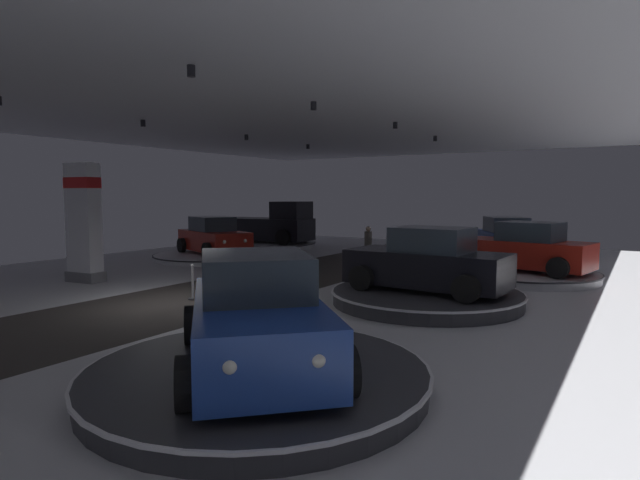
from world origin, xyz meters
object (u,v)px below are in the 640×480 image
brand_sign_pylon (84,221)px  display_car_deep_right (506,238)px  display_platform_deep_right (506,258)px  display_platform_mid_right (426,297)px  display_platform_far_left (214,256)px  display_car_far_right (526,249)px  display_car_mid_right (428,262)px  display_car_near_right (256,316)px  display_platform_far_right (525,275)px  display_platform_deep_left (266,244)px  pickup_truck_deep_left (270,226)px  visitor_walking_near (368,242)px  display_platform_near_right (257,376)px  display_car_far_left (214,237)px

brand_sign_pylon → display_car_deep_right: brand_sign_pylon is taller
display_platform_deep_right → display_platform_mid_right: display_platform_mid_right is taller
display_platform_far_left → display_car_far_right: bearing=5.8°
brand_sign_pylon → display_car_mid_right: (11.10, 2.64, -0.93)m
display_platform_far_left → display_car_mid_right: bearing=-20.2°
display_car_near_right → display_platform_far_right: (1.45, 12.89, -0.93)m
brand_sign_pylon → display_car_deep_right: 17.19m
display_platform_deep_right → display_platform_mid_right: size_ratio=1.13×
brand_sign_pylon → display_platform_deep_left: (-2.19, 12.64, -1.91)m
pickup_truck_deep_left → visitor_walking_near: pickup_truck_deep_left is taller
display_platform_deep_left → display_platform_mid_right: bearing=-37.0°
display_car_near_right → display_platform_mid_right: bearing=89.9°
display_car_deep_right → visitor_walking_near: (-4.86, -3.96, -0.10)m
display_platform_far_right → display_car_mid_right: size_ratio=1.13×
display_platform_mid_right → visitor_walking_near: bearing=127.3°
display_platform_deep_left → display_platform_mid_right: (13.27, -10.00, 0.05)m
pickup_truck_deep_left → display_platform_far_left: bearing=-79.2°
display_car_deep_right → display_platform_near_right: bearing=-89.1°
display_car_near_right → visitor_walking_near: (-5.12, 13.87, -0.19)m
display_car_deep_right → display_platform_deep_left: bearing=-176.9°
display_platform_near_right → display_platform_mid_right: display_platform_mid_right is taller
brand_sign_pylon → display_car_near_right: bearing=-22.1°
display_platform_far_left → display_car_mid_right: display_car_mid_right is taller
display_platform_far_left → display_platform_near_right: bearing=-44.2°
display_platform_mid_right → pickup_truck_deep_left: bearing=142.2°
display_platform_deep_right → display_platform_far_left: size_ratio=1.04×
brand_sign_pylon → display_platform_far_left: 7.33m
display_platform_far_left → display_platform_mid_right: size_ratio=1.08×
brand_sign_pylon → pickup_truck_deep_left: (-1.87, 12.66, -0.85)m
display_car_near_right → visitor_walking_near: 14.78m
brand_sign_pylon → display_platform_far_right: brand_sign_pylon is taller
display_platform_far_right → visitor_walking_near: bearing=171.6°
display_car_deep_right → display_car_mid_right: bearing=-88.3°
display_car_near_right → pickup_truck_deep_left: (-12.93, 17.16, 0.11)m
display_platform_near_right → display_car_far_left: bearing=135.9°
display_platform_near_right → display_car_deep_right: display_car_deep_right is taller
display_platform_far_right → display_platform_mid_right: 5.93m
display_car_far_left → visitor_walking_near: display_car_far_left is taller
display_car_far_right → display_car_mid_right: 5.93m
display_car_mid_right → display_platform_far_left: bearing=159.8°
display_platform_far_right → visitor_walking_near: (-6.57, 0.98, 0.74)m
display_platform_near_right → display_platform_far_left: 16.57m
display_platform_far_right → display_car_far_left: display_car_far_left is taller
display_platform_deep_left → display_car_mid_right: size_ratio=1.32×
display_platform_far_left → display_car_deep_right: bearing=28.5°
display_platform_near_right → pickup_truck_deep_left: bearing=127.0°
pickup_truck_deep_left → display_car_mid_right: bearing=-37.7°
pickup_truck_deep_left → display_platform_far_left: 5.84m
brand_sign_pylon → display_car_mid_right: brand_sign_pylon is taller
display_car_far_right → display_car_deep_right: bearing=109.5°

